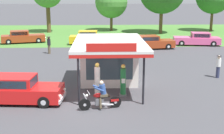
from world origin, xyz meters
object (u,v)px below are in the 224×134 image
at_px(featured_classic_sedan, 17,90).
at_px(gas_pump_offside, 123,81).
at_px(parked_car_back_row_far_right, 23,37).
at_px(parked_car_back_row_left, 197,39).
at_px(bystander_chatting_near_pumps, 218,66).
at_px(gas_pump_nearside, 97,81).
at_px(parked_car_back_row_centre, 150,43).
at_px(motorcycle_with_rider, 101,97).
at_px(bystander_strolling_foreground, 134,51).
at_px(parked_car_back_row_far_left, 91,38).
at_px(bystander_standing_back_lot, 49,44).

bearing_deg(featured_classic_sedan, gas_pump_offside, 7.94).
bearing_deg(parked_car_back_row_far_right, parked_car_back_row_left, -6.71).
bearing_deg(gas_pump_offside, bystander_chatting_near_pumps, 26.86).
relative_size(gas_pump_nearside, parked_car_back_row_centre, 0.38).
relative_size(motorcycle_with_rider, bystander_strolling_foreground, 1.54).
height_order(parked_car_back_row_far_left, parked_car_back_row_centre, parked_car_back_row_far_left).
xyz_separation_m(gas_pump_nearside, bystander_chatting_near_pumps, (8.80, 3.67, -0.05)).
bearing_deg(bystander_standing_back_lot, bystander_strolling_foreground, -20.23).
xyz_separation_m(parked_car_back_row_far_left, bystander_chatting_near_pumps, (9.73, -15.09, 0.16)).
distance_m(gas_pump_nearside, bystander_chatting_near_pumps, 9.54).
bearing_deg(gas_pump_nearside, motorcycle_with_rider, -84.52).
bearing_deg(parked_car_back_row_left, bystander_standing_back_lot, -164.87).
xyz_separation_m(gas_pump_nearside, motorcycle_with_rider, (0.20, -2.11, -0.30)).
bearing_deg(featured_classic_sedan, bystander_strolling_foreground, 54.15).
bearing_deg(bystander_standing_back_lot, motorcycle_with_rider, -71.15).
height_order(gas_pump_nearside, featured_classic_sedan, gas_pump_nearside).
bearing_deg(parked_car_back_row_far_right, motorcycle_with_rider, -66.72).
bearing_deg(motorcycle_with_rider, parked_car_back_row_centre, 72.52).
distance_m(parked_car_back_row_left, parked_car_back_row_far_right, 21.21).
relative_size(featured_classic_sedan, parked_car_back_row_left, 0.94).
distance_m(gas_pump_nearside, gas_pump_offside, 1.55).
relative_size(parked_car_back_row_centre, bystander_chatting_near_pumps, 3.26).
distance_m(motorcycle_with_rider, parked_car_back_row_left, 22.88).
distance_m(motorcycle_with_rider, featured_classic_sedan, 4.93).
height_order(bystander_chatting_near_pumps, bystander_strolling_foreground, bystander_chatting_near_pumps).
xyz_separation_m(gas_pump_offside, bystander_strolling_foreground, (1.78, 10.09, -0.12)).
xyz_separation_m(parked_car_back_row_far_left, parked_car_back_row_far_right, (-8.45, 1.40, -0.04)).
height_order(gas_pump_nearside, bystander_standing_back_lot, gas_pump_nearside).
bearing_deg(parked_car_back_row_left, featured_classic_sedan, -131.25).
bearing_deg(bystander_chatting_near_pumps, gas_pump_offside, -153.14).
xyz_separation_m(gas_pump_nearside, parked_car_back_row_centre, (5.76, 15.53, -0.27)).
bearing_deg(gas_pump_nearside, bystander_standing_back_lot, 110.84).
bearing_deg(motorcycle_with_rider, parked_car_back_row_far_right, 113.28).
height_order(motorcycle_with_rider, parked_car_back_row_left, motorcycle_with_rider).
bearing_deg(parked_car_back_row_far_right, bystander_strolling_foreground, -38.37).
bearing_deg(parked_car_back_row_far_right, gas_pump_offside, -61.53).
relative_size(parked_car_back_row_centre, bystander_strolling_foreground, 3.66).
xyz_separation_m(parked_car_back_row_far_left, parked_car_back_row_centre, (6.68, -3.23, -0.06)).
distance_m(parked_car_back_row_far_left, parked_car_back_row_centre, 7.42).
xyz_separation_m(motorcycle_with_rider, parked_car_back_row_centre, (5.55, 17.64, 0.02)).
distance_m(gas_pump_offside, motorcycle_with_rider, 2.52).
relative_size(gas_pump_nearside, parked_car_back_row_left, 0.36).
bearing_deg(bystander_strolling_foreground, parked_car_back_row_far_left, 116.20).
relative_size(gas_pump_offside, bystander_chatting_near_pumps, 1.17).
distance_m(gas_pump_offside, parked_car_back_row_centre, 16.09).
bearing_deg(gas_pump_nearside, bystander_strolling_foreground, 71.70).
relative_size(parked_car_back_row_centre, parked_car_back_row_far_right, 0.97).
bearing_deg(parked_car_back_row_left, parked_car_back_row_centre, -160.03).
relative_size(parked_car_back_row_far_left, bystander_strolling_foreground, 3.63).
distance_m(gas_pump_nearside, featured_classic_sedan, 4.66).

